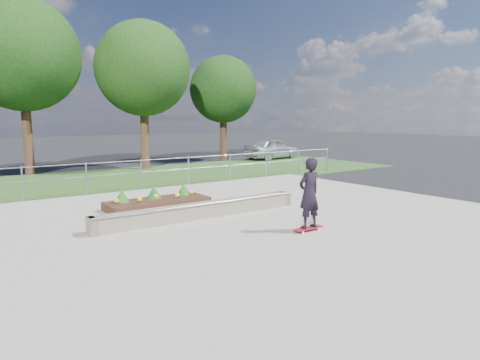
{
  "coord_description": "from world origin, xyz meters",
  "views": [
    {
      "loc": [
        -6.24,
        -7.42,
        2.69
      ],
      "look_at": [
        0.2,
        1.5,
        1.1
      ],
      "focal_mm": 32.0,
      "sensor_mm": 36.0,
      "label": 1
    }
  ],
  "objects_px": {
    "parked_car": "(272,148)",
    "planter_bed": "(157,201)",
    "skateboarder": "(309,193)",
    "grind_ledge": "(202,210)"
  },
  "relations": [
    {
      "from": "parked_car",
      "to": "grind_ledge",
      "type": "bearing_deg",
      "value": 126.02
    },
    {
      "from": "parked_car",
      "to": "skateboarder",
      "type": "bearing_deg",
      "value": 134.74
    },
    {
      "from": "planter_bed",
      "to": "parked_car",
      "type": "relative_size",
      "value": 0.72
    },
    {
      "from": "grind_ledge",
      "to": "parked_car",
      "type": "height_order",
      "value": "parked_car"
    },
    {
      "from": "grind_ledge",
      "to": "skateboarder",
      "type": "height_order",
      "value": "skateboarder"
    },
    {
      "from": "planter_bed",
      "to": "parked_car",
      "type": "height_order",
      "value": "parked_car"
    },
    {
      "from": "grind_ledge",
      "to": "planter_bed",
      "type": "distance_m",
      "value": 1.97
    },
    {
      "from": "grind_ledge",
      "to": "skateboarder",
      "type": "xyz_separation_m",
      "value": [
        1.31,
        -2.65,
        0.7
      ]
    },
    {
      "from": "planter_bed",
      "to": "parked_car",
      "type": "xyz_separation_m",
      "value": [
        12.99,
        10.17,
        0.46
      ]
    },
    {
      "from": "parked_car",
      "to": "planter_bed",
      "type": "bearing_deg",
      "value": 120.19
    }
  ]
}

